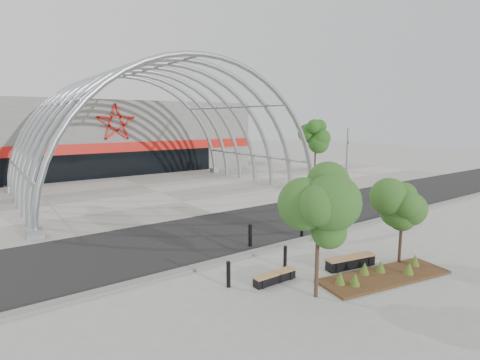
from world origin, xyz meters
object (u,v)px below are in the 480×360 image
(street_tree_1, at_px, (403,203))
(bench_1, at_px, (351,262))
(signal_pole, at_px, (347,158))
(bollard_2, at_px, (250,235))
(street_tree_0, at_px, (319,209))
(bench_0, at_px, (275,278))

(street_tree_1, bearing_deg, bench_1, 154.11)
(signal_pole, bearing_deg, bench_1, -140.40)
(street_tree_1, relative_size, bollard_2, 3.37)
(street_tree_1, bearing_deg, bollard_2, 124.87)
(street_tree_0, xyz_separation_m, bench_0, (-0.41, 1.68, -2.89))
(street_tree_0, xyz_separation_m, bench_1, (3.05, 0.96, -2.84))
(street_tree_1, height_order, bench_0, street_tree_1)
(street_tree_0, bearing_deg, bench_1, 17.47)
(signal_pole, relative_size, bollard_2, 4.88)
(signal_pole, distance_m, street_tree_0, 20.27)
(bench_1, bearing_deg, bollard_2, 112.08)
(street_tree_1, relative_size, bench_0, 1.99)
(street_tree_0, relative_size, bench_0, 2.32)
(bench_0, bearing_deg, street_tree_1, -17.12)
(signal_pole, bearing_deg, bollard_2, -156.48)
(bench_0, distance_m, bollard_2, 4.08)
(bench_0, height_order, bench_1, bench_1)
(street_tree_1, distance_m, bench_1, 3.23)
(street_tree_0, distance_m, street_tree_1, 5.02)
(street_tree_0, bearing_deg, street_tree_1, 0.17)
(bollard_2, bearing_deg, bench_1, -67.92)
(bench_0, distance_m, bench_1, 3.53)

